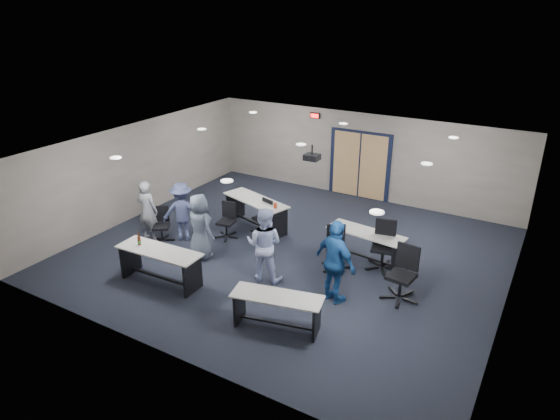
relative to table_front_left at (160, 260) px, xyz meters
The scene contains 25 objects.
floor 3.28m from the table_front_left, 56.30° to the left, with size 10.00×10.00×0.00m, color black.
back_wall 7.46m from the table_front_left, 75.98° to the left, with size 10.00×0.04×2.70m, color gray.
front_wall 2.67m from the table_front_left, 45.16° to the right, with size 10.00×0.04×2.70m, color gray.
left_wall 4.26m from the table_front_left, 139.95° to the left, with size 0.04×9.00×2.70m, color gray.
right_wall 7.35m from the table_front_left, 21.62° to the left, with size 0.04×9.00×2.70m, color gray.
ceiling 3.88m from the table_front_left, 56.30° to the left, with size 10.00×9.00×0.04m, color silver.
double_door 7.40m from the table_front_left, 75.91° to the left, with size 2.00×0.07×2.20m.
exit_sign 7.39m from the table_front_left, 88.43° to the left, with size 0.32×0.07×0.18m.
ceiling_projector 4.24m from the table_front_left, 56.71° to the left, with size 0.35×0.32×0.37m.
ceiling_can_lights 4.04m from the table_front_left, 58.61° to the left, with size 6.24×5.74×0.02m, color white, non-canonical shape.
table_front_left is the anchor object (origin of this frame).
table_front_right 3.11m from the table_front_left, ahead, with size 1.83×0.96×0.71m.
table_back_left 3.52m from the table_front_left, 85.66° to the left, with size 2.17×1.26×0.97m.
table_back_right 4.81m from the table_front_left, 42.35° to the left, with size 1.94×0.84×0.76m.
chair_back_a 2.60m from the table_front_left, 91.82° to the left, with size 0.60×0.60×0.95m, color black, non-canonical shape.
chair_back_b 3.36m from the table_front_left, 79.76° to the left, with size 0.59×0.59×0.94m, color black, non-canonical shape.
chair_back_c 4.01m from the table_front_left, 38.81° to the left, with size 0.66×0.66×1.05m, color black, non-canonical shape.
chair_back_d 5.09m from the table_front_left, 37.26° to the left, with size 0.73×0.73×1.17m, color black, non-canonical shape.
chair_loose_left 2.09m from the table_front_left, 132.03° to the left, with size 0.58×0.58×0.92m, color black, non-canonical shape.
chair_loose_right 5.23m from the table_front_left, 22.64° to the left, with size 0.75×0.75×1.19m, color black, non-canonical shape.
person_gray 2.35m from the table_front_left, 139.87° to the left, with size 0.59×0.39×1.62m, color #8F949C.
person_plaid 1.43m from the table_front_left, 89.01° to the left, with size 0.80×0.52×1.63m, color slate.
person_lightblue 2.34m from the table_front_left, 34.21° to the left, with size 0.84×0.65×1.73m, color #C0CEFF.
person_navy 3.89m from the table_front_left, 19.06° to the left, with size 1.07×0.45×1.83m, color #1A4B8F.
person_back 2.20m from the table_front_left, 117.14° to the left, with size 1.02×0.58×1.58m, color #3E4670.
Camera 1 is at (5.40, -9.72, 5.86)m, focal length 32.00 mm.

